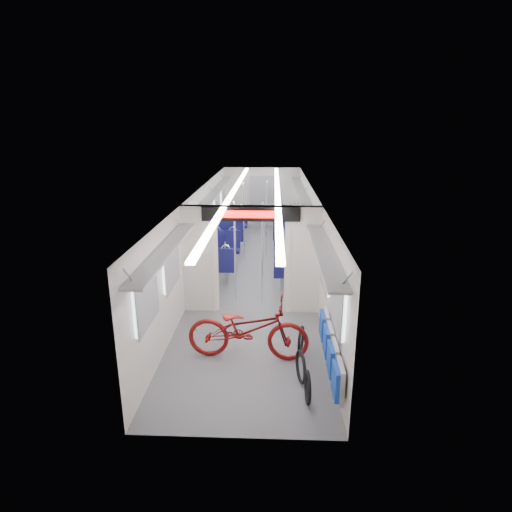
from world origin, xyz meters
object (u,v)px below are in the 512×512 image
at_px(stanchion_far_left, 244,222).
at_px(seat_bay_far_left, 232,227).
at_px(stanchion_far_right, 266,220).
at_px(bicycle, 248,329).
at_px(stanchion_near_left, 235,252).
at_px(bike_hoop_c, 301,341).
at_px(seat_bay_near_left, 221,254).
at_px(flip_bench, 330,350).
at_px(seat_bay_near_right, 291,258).
at_px(bike_hoop_b, 301,368).
at_px(bike_hoop_a, 308,389).
at_px(seat_bay_far_right, 287,226).
at_px(stanchion_near_right, 262,254).

bearing_deg(stanchion_far_left, seat_bay_far_left, 106.12).
bearing_deg(stanchion_far_right, bicycle, -91.98).
bearing_deg(stanchion_far_right, stanchion_near_left, -100.63).
relative_size(bike_hoop_c, seat_bay_near_left, 0.25).
distance_m(flip_bench, seat_bay_near_right, 4.79).
bearing_deg(bike_hoop_b, seat_bay_near_left, 109.95).
height_order(bicycle, bike_hoop_a, bicycle).
distance_m(flip_bench, bike_hoop_c, 1.09).
height_order(seat_bay_far_right, stanchion_near_right, stanchion_near_right).
height_order(flip_bench, seat_bay_near_left, seat_bay_near_left).
height_order(stanchion_far_left, stanchion_far_right, same).
bearing_deg(stanchion_near_left, bike_hoop_c, -59.40).
relative_size(bike_hoop_b, stanchion_far_right, 0.23).
relative_size(seat_bay_far_left, stanchion_far_left, 0.96).
height_order(flip_bench, seat_bay_far_left, seat_bay_far_left).
bearing_deg(stanchion_far_right, bike_hoop_b, -84.34).
height_order(seat_bay_far_right, stanchion_far_right, stanchion_far_right).
bearing_deg(bike_hoop_a, stanchion_near_left, 110.04).
bearing_deg(stanchion_near_left, seat_bay_near_left, 106.45).
bearing_deg(stanchion_near_right, stanchion_near_left, 170.07).
distance_m(bike_hoop_b, stanchion_near_right, 3.34).
relative_size(seat_bay_far_right, stanchion_near_left, 1.01).
bearing_deg(seat_bay_near_left, stanchion_near_right, -59.41).
bearing_deg(bike_hoop_c, stanchion_far_left, 104.41).
bearing_deg(bicycle, bike_hoop_b, -125.60).
relative_size(bike_hoop_c, stanchion_far_right, 0.21).
bearing_deg(bike_hoop_c, seat_bay_far_right, 90.29).
distance_m(seat_bay_far_left, stanchion_far_left, 2.01).
height_order(bike_hoop_a, stanchion_far_left, stanchion_far_left).
relative_size(bike_hoop_a, seat_bay_near_right, 0.25).
xyz_separation_m(bike_hoop_b, stanchion_near_left, (-1.30, 3.24, 0.91)).
xyz_separation_m(stanchion_near_left, stanchion_far_left, (-0.01, 3.04, 0.00)).
bearing_deg(flip_bench, stanchion_near_left, 118.17).
height_order(bike_hoop_b, stanchion_far_left, stanchion_far_left).
bearing_deg(seat_bay_far_right, stanchion_near_right, -97.80).
bearing_deg(stanchion_near_right, bike_hoop_c, -71.10).
height_order(seat_bay_near_right, stanchion_far_right, stanchion_far_right).
bearing_deg(seat_bay_far_left, bike_hoop_b, -77.20).
bearing_deg(seat_bay_near_right, flip_bench, -84.99).
relative_size(bike_hoop_c, stanchion_near_left, 0.21).
distance_m(seat_bay_near_left, seat_bay_far_left, 3.04).
bearing_deg(stanchion_far_right, seat_bay_near_left, -127.05).
height_order(flip_bench, seat_bay_near_right, seat_bay_near_right).
bearing_deg(seat_bay_near_right, stanchion_far_right, 109.76).
xyz_separation_m(flip_bench, seat_bay_near_right, (-0.42, 4.78, -0.04)).
relative_size(flip_bench, seat_bay_near_right, 1.03).
bearing_deg(seat_bay_far_left, stanchion_near_left, -83.64).
xyz_separation_m(bike_hoop_c, seat_bay_near_right, (-0.04, 3.82, 0.32)).
relative_size(flip_bench, stanchion_far_right, 0.92).
bearing_deg(stanchion_far_left, seat_bay_far_right, 57.11).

